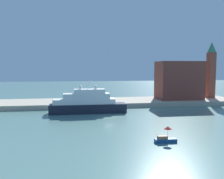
# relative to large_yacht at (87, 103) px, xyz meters

# --- Properties ---
(ground) EXTENTS (400.00, 400.00, 0.00)m
(ground) POSITION_rel_large_yacht_xyz_m (5.87, -8.65, -3.05)
(ground) COLOR slate
(quay_dock) EXTENTS (110.00, 19.04, 1.66)m
(quay_dock) POSITION_rel_large_yacht_xyz_m (5.87, 16.87, -2.22)
(quay_dock) COLOR #ADA38E
(quay_dock) RESTS_ON ground
(large_yacht) EXTENTS (24.31, 4.90, 10.88)m
(large_yacht) POSITION_rel_large_yacht_xyz_m (0.00, 0.00, 0.00)
(large_yacht) COLOR black
(large_yacht) RESTS_ON ground
(small_motorboat) EXTENTS (4.24, 1.54, 3.13)m
(small_motorboat) POSITION_rel_large_yacht_xyz_m (13.47, -33.07, -2.04)
(small_motorboat) COLOR navy
(small_motorboat) RESTS_ON ground
(work_barge) EXTENTS (6.17, 1.57, 0.63)m
(work_barge) POSITION_rel_large_yacht_xyz_m (-8.23, 1.94, -2.74)
(work_barge) COLOR #595966
(work_barge) RESTS_ON ground
(harbor_building) EXTENTS (17.52, 10.59, 15.40)m
(harbor_building) POSITION_rel_large_yacht_xyz_m (38.17, 16.40, 6.31)
(harbor_building) COLOR brown
(harbor_building) RESTS_ON quay_dock
(bell_tower) EXTENTS (3.81, 3.81, 23.57)m
(bell_tower) POSITION_rel_large_yacht_xyz_m (53.54, 18.69, 11.48)
(bell_tower) COLOR brown
(bell_tower) RESTS_ON quay_dock
(parked_car) EXTENTS (3.86, 1.83, 1.39)m
(parked_car) POSITION_rel_large_yacht_xyz_m (-4.43, 12.40, -0.79)
(parked_car) COLOR #1E4C99
(parked_car) RESTS_ON quay_dock
(person_figure) EXTENTS (0.36, 0.36, 1.66)m
(person_figure) POSITION_rel_large_yacht_xyz_m (-0.35, 11.69, -0.62)
(person_figure) COLOR #4C4C4C
(person_figure) RESTS_ON quay_dock
(mooring_bollard) EXTENTS (0.40, 0.40, 0.86)m
(mooring_bollard) POSITION_rel_large_yacht_xyz_m (6.80, 9.14, -0.96)
(mooring_bollard) COLOR black
(mooring_bollard) RESTS_ON quay_dock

